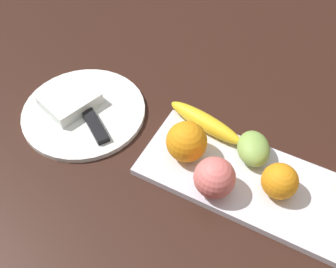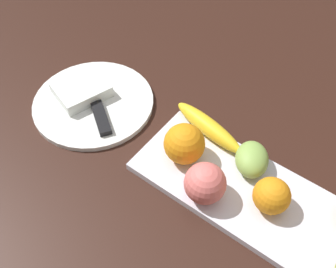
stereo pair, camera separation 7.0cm
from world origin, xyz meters
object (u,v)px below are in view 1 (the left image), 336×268
folded_napkin (70,100)px  knife (93,121)px  orange_near_apple (280,181)px  dinner_plate (84,112)px  orange_near_banana (187,142)px  grape_bunch (253,149)px  peach (215,178)px  banana (205,122)px  fruit_tray (267,188)px

folded_napkin → knife: size_ratio=0.64×
orange_near_apple → dinner_plate: bearing=-0.5°
dinner_plate → folded_napkin: bearing=0.0°
orange_near_banana → orange_near_apple: bearing=-179.3°
orange_near_banana → grape_bunch: orange_near_banana is taller
orange_near_apple → peach: (0.10, 0.05, 0.00)m
banana → peach: bearing=-48.7°
dinner_plate → banana: bearing=-164.0°
banana → dinner_plate: banana is taller
fruit_tray → peach: 0.11m
orange_near_banana → folded_napkin: size_ratio=0.72×
banana → orange_near_banana: bearing=-82.1°
fruit_tray → orange_near_apple: (-0.02, 0.00, 0.04)m
fruit_tray → orange_near_banana: orange_near_banana is taller
peach → grape_bunch: peach is taller
orange_near_apple → knife: bearing=2.6°
grape_bunch → dinner_plate: (0.35, 0.05, -0.03)m
peach → dinner_plate: peach is taller
fruit_tray → grape_bunch: (0.05, -0.05, 0.03)m
folded_napkin → fruit_tray: bearing=180.0°
orange_near_apple → orange_near_banana: bearing=0.7°
fruit_tray → dinner_plate: bearing=0.0°
banana → orange_near_apple: size_ratio=2.66×
orange_near_apple → knife: size_ratio=0.38×
fruit_tray → banana: (0.15, -0.07, 0.02)m
orange_near_banana → peach: size_ratio=1.05×
fruit_tray → peach: size_ratio=6.48×
grape_bunch → folded_napkin: grape_bunch is taller
orange_near_banana → peach: bearing=148.4°
dinner_plate → knife: (-0.04, 0.02, 0.01)m
dinner_plate → grape_bunch: bearing=-172.2°
orange_near_apple → dinner_plate: size_ratio=0.24×
fruit_tray → knife: bearing=3.3°
fruit_tray → orange_near_banana: bearing=2.0°
fruit_tray → banana: bearing=-24.3°
grape_bunch → knife: grape_bunch is taller
knife → banana: bearing=-122.9°
peach → grape_bunch: (-0.04, -0.10, -0.01)m
peach → knife: size_ratio=0.44×
orange_near_apple → knife: (0.37, 0.02, -0.03)m
dinner_plate → peach: bearing=170.7°
folded_napkin → knife: 0.07m
banana → peach: size_ratio=2.32×
banana → dinner_plate: 0.25m
banana → dinner_plate: (0.24, 0.07, -0.03)m
grape_bunch → folded_napkin: 0.38m
peach → dinner_plate: bearing=-9.3°
orange_near_apple → grape_bunch: 0.08m
knife → fruit_tray: bearing=-143.3°
dinner_plate → knife: 0.04m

